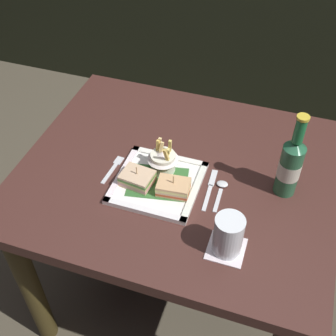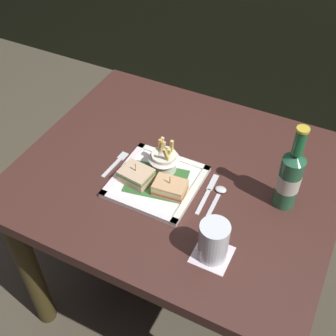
# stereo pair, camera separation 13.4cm
# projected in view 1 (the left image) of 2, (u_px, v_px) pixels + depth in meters

# --- Properties ---
(ground_plane) EXTENTS (6.00, 6.00, 0.00)m
(ground_plane) POSITION_uv_depth(u_px,v_px,m) (175.00, 288.00, 1.90)
(ground_plane) COLOR #4B4335
(dining_table) EXTENTS (1.00, 0.84, 0.73)m
(dining_table) POSITION_uv_depth(u_px,v_px,m) (177.00, 196.00, 1.48)
(dining_table) COLOR #43251F
(dining_table) RESTS_ON ground_plane
(square_plate) EXTENTS (0.26, 0.26, 0.02)m
(square_plate) POSITION_uv_depth(u_px,v_px,m) (158.00, 183.00, 1.34)
(square_plate) COLOR white
(square_plate) RESTS_ON dining_table
(sandwich_half_left) EXTENTS (0.10, 0.09, 0.07)m
(sandwich_half_left) POSITION_uv_depth(u_px,v_px,m) (137.00, 178.00, 1.33)
(sandwich_half_left) COLOR #DEB88B
(sandwich_half_left) RESTS_ON square_plate
(sandwich_half_right) EXTENTS (0.10, 0.08, 0.07)m
(sandwich_half_right) POSITION_uv_depth(u_px,v_px,m) (173.00, 187.00, 1.30)
(sandwich_half_right) COLOR tan
(sandwich_half_right) RESTS_ON square_plate
(fries_cup) EXTENTS (0.10, 0.10, 0.11)m
(fries_cup) POSITION_uv_depth(u_px,v_px,m) (163.00, 159.00, 1.35)
(fries_cup) COLOR silver
(fries_cup) RESTS_ON square_plate
(beer_bottle) EXTENTS (0.07, 0.07, 0.28)m
(beer_bottle) POSITION_uv_depth(u_px,v_px,m) (290.00, 165.00, 1.26)
(beer_bottle) COLOR #295E3C
(beer_bottle) RESTS_ON dining_table
(drink_coaster) EXTENTS (0.10, 0.10, 0.00)m
(drink_coaster) POSITION_uv_depth(u_px,v_px,m) (226.00, 249.00, 1.18)
(drink_coaster) COLOR silver
(drink_coaster) RESTS_ON dining_table
(water_glass) EXTENTS (0.08, 0.08, 0.12)m
(water_glass) POSITION_uv_depth(u_px,v_px,m) (228.00, 237.00, 1.14)
(water_glass) COLOR silver
(water_glass) RESTS_ON dining_table
(fork) EXTENTS (0.03, 0.13, 0.00)m
(fork) POSITION_uv_depth(u_px,v_px,m) (113.00, 168.00, 1.40)
(fork) COLOR silver
(fork) RESTS_ON dining_table
(knife) EXTENTS (0.02, 0.18, 0.00)m
(knife) POSITION_uv_depth(u_px,v_px,m) (210.00, 187.00, 1.34)
(knife) COLOR silver
(knife) RESTS_ON dining_table
(spoon) EXTENTS (0.04, 0.13, 0.01)m
(spoon) POSITION_uv_depth(u_px,v_px,m) (221.00, 188.00, 1.33)
(spoon) COLOR silver
(spoon) RESTS_ON dining_table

